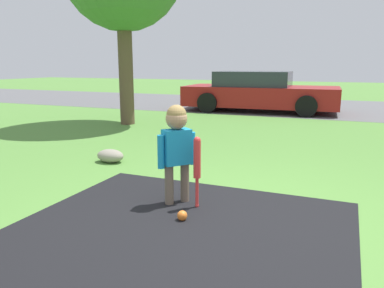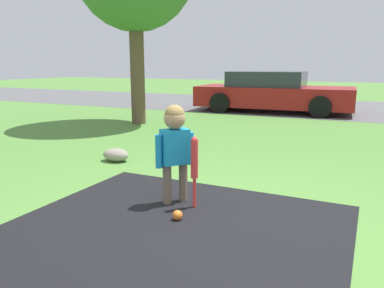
% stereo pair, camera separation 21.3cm
% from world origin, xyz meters
% --- Properties ---
extents(ground_plane, '(60.00, 60.00, 0.00)m').
position_xyz_m(ground_plane, '(0.00, 0.00, 0.00)').
color(ground_plane, '#518438').
extents(street_strip, '(40.00, 6.00, 0.01)m').
position_xyz_m(street_strip, '(0.00, 10.18, 0.00)').
color(street_strip, '#59595B').
rests_on(street_strip, ground).
extents(child, '(0.30, 0.34, 1.02)m').
position_xyz_m(child, '(-0.64, 0.32, 0.66)').
color(child, '#6B5B4C').
rests_on(child, ground).
extents(baseball_bat, '(0.07, 0.07, 0.72)m').
position_xyz_m(baseball_bat, '(-0.40, 0.28, 0.47)').
color(baseball_bat, red).
rests_on(baseball_bat, ground).
extents(sports_ball, '(0.09, 0.09, 0.09)m').
position_xyz_m(sports_ball, '(-0.41, -0.08, 0.05)').
color(sports_ball, orange).
rests_on(sports_ball, ground).
extents(parked_car, '(4.64, 2.28, 1.20)m').
position_xyz_m(parked_car, '(-1.63, 8.41, 0.57)').
color(parked_car, maroon).
rests_on(parked_car, ground).
extents(edging_rock, '(0.41, 0.29, 0.19)m').
position_xyz_m(edging_rock, '(-2.24, 1.43, 0.10)').
color(edging_rock, gray).
rests_on(edging_rock, ground).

